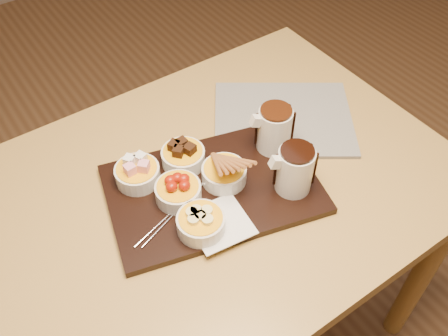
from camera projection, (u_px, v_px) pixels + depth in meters
ground at (204, 334)px, 1.67m from camera, size 5.00×5.00×0.00m
dining_table at (196, 218)px, 1.19m from camera, size 1.20×0.80×0.75m
serving_board at (213, 189)px, 1.11m from camera, size 0.52×0.41×0.02m
napkin at (220, 223)px, 1.03m from camera, size 0.13×0.13×0.00m
bowl_marshmallows at (138, 174)px, 1.10m from camera, size 0.10×0.10×0.04m
bowl_cake at (183, 157)px, 1.14m from camera, size 0.10×0.10×0.04m
bowl_strawberries at (178, 192)px, 1.07m from camera, size 0.10×0.10×0.04m
bowl_biscotti at (224, 174)px, 1.10m from camera, size 0.10×0.10×0.04m
bowl_bananas at (201, 224)px, 1.01m from camera, size 0.10×0.10×0.04m
pitcher_dark_chocolate at (295, 170)px, 1.06m from camera, size 0.10×0.10×0.11m
pitcher_milk_chocolate at (274, 130)px, 1.15m from camera, size 0.10×0.10×0.11m
fondue_skewers at (178, 207)px, 1.06m from camera, size 0.11×0.26×0.01m
newspaper at (283, 118)px, 1.27m from camera, size 0.44×0.43×0.01m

